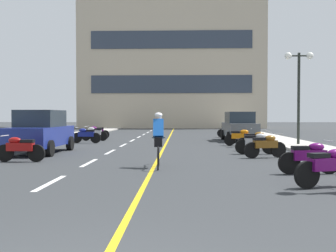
{
  "coord_description": "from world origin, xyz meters",
  "views": [
    {
      "loc": [
        1.08,
        -3.28,
        1.6
      ],
      "look_at": [
        0.43,
        17.0,
        1.06
      ],
      "focal_mm": 42.64,
      "sensor_mm": 36.0,
      "label": 1
    }
  ],
  "objects_px": {
    "motorcycle_2": "(310,157)",
    "motorcycle_8": "(86,135)",
    "motorcycle_3": "(20,148)",
    "motorcycle_10": "(96,132)",
    "motorcycle_9": "(94,133)",
    "motorcycle_5": "(256,143)",
    "motorcycle_4": "(266,145)",
    "cyclist_rider": "(158,139)",
    "parked_car_near": "(41,131)",
    "parked_car_mid": "(239,126)",
    "motorcycle_6": "(255,140)",
    "motorcycle_11": "(229,131)",
    "motorcycle_7": "(241,137)",
    "motorcycle_1": "(329,166)",
    "street_lamp_mid": "(299,76)"
  },
  "relations": [
    {
      "from": "street_lamp_mid",
      "to": "motorcycle_5",
      "type": "relative_size",
      "value": 2.78
    },
    {
      "from": "parked_car_near",
      "to": "motorcycle_11",
      "type": "relative_size",
      "value": 2.53
    },
    {
      "from": "motorcycle_3",
      "to": "motorcycle_5",
      "type": "relative_size",
      "value": 1.0
    },
    {
      "from": "motorcycle_10",
      "to": "motorcycle_1",
      "type": "bearing_deg",
      "value": -63.22
    },
    {
      "from": "motorcycle_9",
      "to": "motorcycle_10",
      "type": "relative_size",
      "value": 1.01
    },
    {
      "from": "motorcycle_1",
      "to": "motorcycle_6",
      "type": "relative_size",
      "value": 0.97
    },
    {
      "from": "motorcycle_3",
      "to": "motorcycle_5",
      "type": "xyz_separation_m",
      "value": [
        8.62,
        2.98,
        0.0
      ]
    },
    {
      "from": "motorcycle_2",
      "to": "cyclist_rider",
      "type": "distance_m",
      "value": 4.4
    },
    {
      "from": "motorcycle_5",
      "to": "motorcycle_9",
      "type": "distance_m",
      "value": 12.03
    },
    {
      "from": "motorcycle_1",
      "to": "cyclist_rider",
      "type": "bearing_deg",
      "value": 140.6
    },
    {
      "from": "motorcycle_9",
      "to": "motorcycle_10",
      "type": "bearing_deg",
      "value": 97.41
    },
    {
      "from": "motorcycle_4",
      "to": "motorcycle_5",
      "type": "bearing_deg",
      "value": 93.12
    },
    {
      "from": "motorcycle_3",
      "to": "motorcycle_10",
      "type": "xyz_separation_m",
      "value": [
        -0.17,
        13.22,
        0.0
      ]
    },
    {
      "from": "parked_car_mid",
      "to": "motorcycle_11",
      "type": "bearing_deg",
      "value": 93.06
    },
    {
      "from": "motorcycle_4",
      "to": "motorcycle_10",
      "type": "xyz_separation_m",
      "value": [
        -8.87,
        11.68,
        0.0
      ]
    },
    {
      "from": "motorcycle_2",
      "to": "motorcycle_8",
      "type": "xyz_separation_m",
      "value": [
        -8.95,
        11.81,
        0.0
      ]
    },
    {
      "from": "motorcycle_3",
      "to": "parked_car_near",
      "type": "bearing_deg",
      "value": 97.32
    },
    {
      "from": "motorcycle_1",
      "to": "motorcycle_3",
      "type": "distance_m",
      "value": 9.91
    },
    {
      "from": "motorcycle_7",
      "to": "motorcycle_11",
      "type": "height_order",
      "value": "same"
    },
    {
      "from": "street_lamp_mid",
      "to": "parked_car_mid",
      "type": "relative_size",
      "value": 1.11
    },
    {
      "from": "motorcycle_6",
      "to": "motorcycle_9",
      "type": "relative_size",
      "value": 1.0
    },
    {
      "from": "parked_car_near",
      "to": "motorcycle_4",
      "type": "distance_m",
      "value": 9.27
    },
    {
      "from": "motorcycle_10",
      "to": "cyclist_rider",
      "type": "distance_m",
      "value": 15.36
    },
    {
      "from": "motorcycle_2",
      "to": "motorcycle_8",
      "type": "bearing_deg",
      "value": 127.17
    },
    {
      "from": "motorcycle_5",
      "to": "motorcycle_10",
      "type": "xyz_separation_m",
      "value": [
        -8.79,
        10.24,
        0.0
      ]
    },
    {
      "from": "motorcycle_9",
      "to": "motorcycle_10",
      "type": "xyz_separation_m",
      "value": [
        -0.23,
        1.79,
        0.0
      ]
    },
    {
      "from": "motorcycle_1",
      "to": "cyclist_rider",
      "type": "xyz_separation_m",
      "value": [
        -3.97,
        3.26,
        0.41
      ]
    },
    {
      "from": "parked_car_mid",
      "to": "motorcycle_1",
      "type": "relative_size",
      "value": 2.59
    },
    {
      "from": "motorcycle_7",
      "to": "motorcycle_2",
      "type": "bearing_deg",
      "value": -87.96
    },
    {
      "from": "motorcycle_5",
      "to": "motorcycle_9",
      "type": "relative_size",
      "value": 1.0
    },
    {
      "from": "motorcycle_4",
      "to": "cyclist_rider",
      "type": "bearing_deg",
      "value": -143.77
    },
    {
      "from": "motorcycle_5",
      "to": "parked_car_near",
      "type": "bearing_deg",
      "value": 178.69
    },
    {
      "from": "motorcycle_1",
      "to": "motorcycle_2",
      "type": "relative_size",
      "value": 0.96
    },
    {
      "from": "motorcycle_11",
      "to": "parked_car_mid",
      "type": "bearing_deg",
      "value": -86.94
    },
    {
      "from": "motorcycle_4",
      "to": "parked_car_mid",
      "type": "bearing_deg",
      "value": 87.17
    },
    {
      "from": "motorcycle_5",
      "to": "motorcycle_10",
      "type": "bearing_deg",
      "value": 130.66
    },
    {
      "from": "motorcycle_6",
      "to": "motorcycle_10",
      "type": "bearing_deg",
      "value": 136.36
    },
    {
      "from": "motorcycle_6",
      "to": "motorcycle_9",
      "type": "distance_m",
      "value": 11.16
    },
    {
      "from": "motorcycle_4",
      "to": "motorcycle_6",
      "type": "distance_m",
      "value": 3.06
    },
    {
      "from": "motorcycle_10",
      "to": "parked_car_mid",
      "type": "bearing_deg",
      "value": -9.83
    },
    {
      "from": "motorcycle_3",
      "to": "cyclist_rider",
      "type": "relative_size",
      "value": 0.96
    },
    {
      "from": "motorcycle_2",
      "to": "motorcycle_9",
      "type": "xyz_separation_m",
      "value": [
        -8.96,
        14.0,
        0.0
      ]
    },
    {
      "from": "street_lamp_mid",
      "to": "motorcycle_10",
      "type": "distance_m",
      "value": 13.56
    },
    {
      "from": "motorcycle_9",
      "to": "motorcycle_4",
      "type": "bearing_deg",
      "value": -48.85
    },
    {
      "from": "motorcycle_3",
      "to": "motorcycle_4",
      "type": "xyz_separation_m",
      "value": [
        8.7,
        1.54,
        0.0
      ]
    },
    {
      "from": "parked_car_near",
      "to": "parked_car_mid",
      "type": "bearing_deg",
      "value": 41.19
    },
    {
      "from": "parked_car_mid",
      "to": "motorcycle_3",
      "type": "distance_m",
      "value": 14.81
    },
    {
      "from": "motorcycle_5",
      "to": "motorcycle_4",
      "type": "bearing_deg",
      "value": -86.88
    },
    {
      "from": "motorcycle_8",
      "to": "motorcycle_11",
      "type": "height_order",
      "value": "same"
    },
    {
      "from": "parked_car_near",
      "to": "motorcycle_7",
      "type": "bearing_deg",
      "value": 25.35
    }
  ]
}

